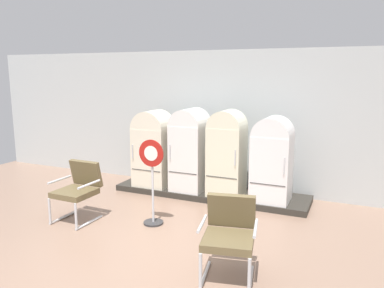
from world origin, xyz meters
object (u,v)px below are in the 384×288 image
at_px(refrigerator_0, 153,146).
at_px(refrigerator_2, 227,150).
at_px(refrigerator_3, 272,157).
at_px(armchair_right, 229,232).
at_px(refrigerator_1, 190,147).
at_px(armchair_left, 78,187).
at_px(sign_stand, 152,185).

height_order(refrigerator_0, refrigerator_2, refrigerator_2).
relative_size(refrigerator_3, armchair_right, 1.59).
bearing_deg(refrigerator_3, refrigerator_1, 178.59).
height_order(refrigerator_0, armchair_right, refrigerator_0).
distance_m(armchair_left, armchair_right, 2.90).
bearing_deg(armchair_left, refrigerator_0, 80.04).
bearing_deg(sign_stand, armchair_left, -165.43).
distance_m(refrigerator_1, refrigerator_2, 0.78).
relative_size(refrigerator_0, refrigerator_3, 1.01).
bearing_deg(refrigerator_1, armchair_right, -57.36).
height_order(refrigerator_0, armchair_left, refrigerator_0).
distance_m(refrigerator_1, refrigerator_3, 1.62).
xyz_separation_m(refrigerator_2, armchair_left, (-1.91, -1.88, -0.42)).
xyz_separation_m(refrigerator_3, sign_stand, (-1.54, -1.58, -0.27)).
xyz_separation_m(armchair_left, armchair_right, (2.82, -0.70, 0.00)).
relative_size(refrigerator_3, sign_stand, 1.11).
bearing_deg(refrigerator_0, refrigerator_2, -0.76).
distance_m(refrigerator_3, sign_stand, 2.22).
relative_size(refrigerator_0, armchair_right, 1.60).
bearing_deg(armchair_left, refrigerator_3, 34.56).
distance_m(refrigerator_0, armchair_left, 1.96).
xyz_separation_m(refrigerator_1, refrigerator_3, (1.62, -0.04, -0.04)).
xyz_separation_m(refrigerator_1, armchair_left, (-1.13, -1.93, -0.41)).
bearing_deg(refrigerator_3, refrigerator_0, 179.87).
bearing_deg(refrigerator_3, sign_stand, -134.31).
bearing_deg(armchair_left, refrigerator_1, 59.67).
relative_size(refrigerator_1, armchair_right, 1.67).
xyz_separation_m(refrigerator_0, armchair_right, (2.48, -2.60, -0.37)).
xyz_separation_m(refrigerator_3, armchair_left, (-2.75, -1.89, -0.37)).
height_order(refrigerator_2, refrigerator_3, refrigerator_2).
distance_m(refrigerator_0, refrigerator_2, 1.58).
xyz_separation_m(armchair_left, sign_stand, (1.21, 0.31, 0.10)).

